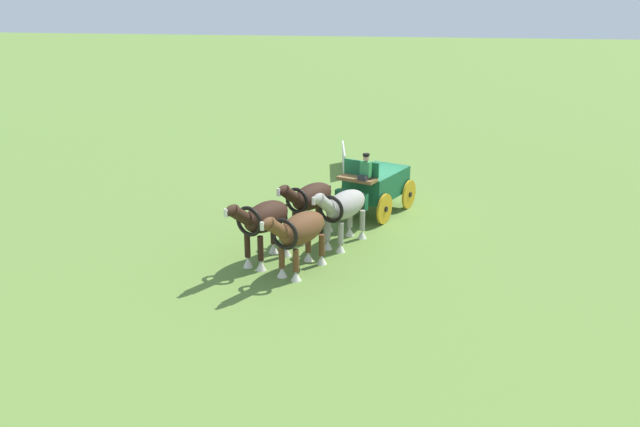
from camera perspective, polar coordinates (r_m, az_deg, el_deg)
The scene contains 7 objects.
ground_plane at distance 24.74m, azimuth 4.98°, elevation 0.16°, with size 220.00×220.00×0.00m, color olive.
show_wagon at distance 24.27m, azimuth 4.90°, elevation 2.55°, with size 5.50×2.91×2.64m.
draft_horse_rear_near at distance 20.97m, azimuth 2.09°, elevation 0.56°, with size 3.02×1.63×2.18m.
draft_horse_rear_off at distance 21.59m, azimuth -0.91°, elevation 1.25°, with size 3.00×1.61×2.24m.
draft_horse_lead_near at distance 18.89m, azimuth -1.85°, elevation -1.57°, with size 2.98×1.62×2.16m.
draft_horse_lead_off at distance 19.57m, azimuth -5.02°, elevation -0.58°, with size 2.86×1.58×2.29m.
sponsor_banner at distance 30.41m, azimuth 2.11°, elevation 4.84°, with size 3.20×0.06×1.10m, color silver.
Camera 1 is at (23.36, 2.17, 7.87)m, focal length 36.11 mm.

